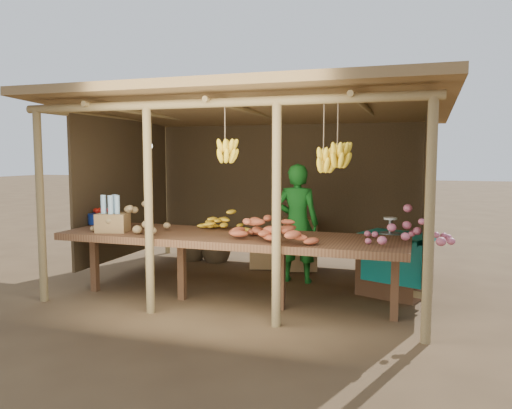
% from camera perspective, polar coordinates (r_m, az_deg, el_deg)
% --- Properties ---
extents(ground, '(60.00, 60.00, 0.00)m').
position_cam_1_polar(ground, '(6.65, 0.00, -9.05)').
color(ground, brown).
rests_on(ground, ground).
extents(stall_structure, '(4.70, 3.50, 2.43)m').
position_cam_1_polar(stall_structure, '(6.48, 0.66, 7.77)').
color(stall_structure, olive).
rests_on(stall_structure, ground).
extents(counter, '(3.90, 1.05, 0.80)m').
position_cam_1_polar(counter, '(5.61, -3.03, -4.07)').
color(counter, brown).
rests_on(counter, ground).
extents(potato_heap, '(1.04, 0.84, 0.36)m').
position_cam_1_polar(potato_heap, '(5.97, -13.88, -1.30)').
color(potato_heap, '#94784C').
rests_on(potato_heap, counter).
extents(sweet_potato_heap, '(0.94, 0.57, 0.36)m').
position_cam_1_polar(sweet_potato_heap, '(5.16, 1.77, -2.23)').
color(sweet_potato_heap, '#A84A2B').
rests_on(sweet_potato_heap, counter).
extents(onion_heap, '(0.87, 0.53, 0.36)m').
position_cam_1_polar(onion_heap, '(5.18, 16.86, -2.42)').
color(onion_heap, '#C8617A').
rests_on(onion_heap, counter).
extents(banana_pile, '(0.67, 0.55, 0.35)m').
position_cam_1_polar(banana_pile, '(5.94, -3.49, -1.25)').
color(banana_pile, yellow).
rests_on(banana_pile, counter).
extents(tomato_basin, '(0.38, 0.38, 0.20)m').
position_cam_1_polar(tomato_basin, '(6.80, -17.05, -1.39)').
color(tomato_basin, navy).
rests_on(tomato_basin, counter).
extents(bottle_box, '(0.40, 0.35, 0.43)m').
position_cam_1_polar(bottle_box, '(6.01, -16.06, -1.46)').
color(bottle_box, olive).
rests_on(bottle_box, counter).
extents(vendor, '(0.58, 0.39, 1.58)m').
position_cam_1_polar(vendor, '(6.63, 4.72, -2.14)').
color(vendor, '#17671C').
rests_on(vendor, ground).
extents(tarp_crate, '(1.00, 0.94, 0.96)m').
position_cam_1_polar(tarp_crate, '(6.29, 15.53, -6.39)').
color(tarp_crate, brown).
rests_on(tarp_crate, ground).
extents(carton_stack, '(1.08, 0.50, 0.75)m').
position_cam_1_polar(carton_stack, '(7.38, 3.71, -4.93)').
color(carton_stack, olive).
rests_on(carton_stack, ground).
extents(burlap_sacks, '(0.89, 0.47, 0.63)m').
position_cam_1_polar(burlap_sacks, '(8.05, -5.99, -4.49)').
color(burlap_sacks, '#483721').
rests_on(burlap_sacks, ground).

